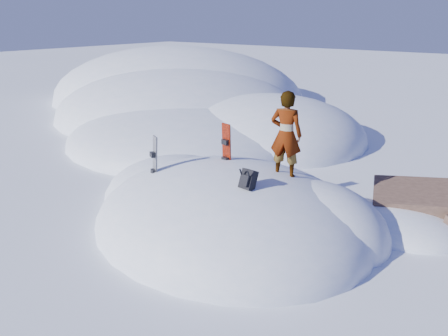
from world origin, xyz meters
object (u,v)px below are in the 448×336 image
Objects in this scene: snowboard_red at (226,153)px; backpack at (248,180)px; snowboard_dark at (154,165)px; person at (286,135)px.

snowboard_red reaches higher than backpack.
snowboard_dark is 3.28m from person.
backpack is at bearing 29.51° from snowboard_dark.
backpack is at bearing -29.31° from snowboard_red.
backpack is 0.25× the size of person.
snowboard_red is at bearing -8.88° from person.
snowboard_red is at bearing 75.61° from snowboard_dark.
snowboard_dark is at bearing 14.92° from person.
person reaches higher than backpack.
backpack is at bearing 71.84° from person.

